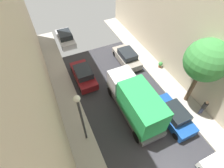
{
  "coord_description": "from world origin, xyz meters",
  "views": [
    {
      "loc": [
        -5.22,
        -1.17,
        13.24
      ],
      "look_at": [
        -0.47,
        9.18,
        0.5
      ],
      "focal_mm": 27.38,
      "sensor_mm": 36.0,
      "label": 1
    }
  ],
  "objects_px": {
    "parked_car_left_3": "(66,38)",
    "delivery_truck": "(136,102)",
    "parked_car_left_2": "(84,75)",
    "street_tree_1": "(206,61)",
    "parked_car_right_3": "(173,115)",
    "potted_plant_4": "(160,64)",
    "pedestrian": "(204,107)",
    "lamp_post": "(81,114)",
    "parked_car_right_4": "(127,57)"
  },
  "relations": [
    {
      "from": "potted_plant_4",
      "to": "street_tree_1",
      "type": "bearing_deg",
      "value": -94.78
    },
    {
      "from": "parked_car_left_2",
      "to": "street_tree_1",
      "type": "bearing_deg",
      "value": -39.73
    },
    {
      "from": "pedestrian",
      "to": "lamp_post",
      "type": "distance_m",
      "value": 10.49
    },
    {
      "from": "parked_car_right_3",
      "to": "delivery_truck",
      "type": "distance_m",
      "value": 3.48
    },
    {
      "from": "parked_car_left_2",
      "to": "street_tree_1",
      "type": "relative_size",
      "value": 0.65
    },
    {
      "from": "parked_car_right_4",
      "to": "parked_car_right_3",
      "type": "bearing_deg",
      "value": -90.0
    },
    {
      "from": "parked_car_left_2",
      "to": "street_tree_1",
      "type": "distance_m",
      "value": 11.15
    },
    {
      "from": "parked_car_right_3",
      "to": "lamp_post",
      "type": "height_order",
      "value": "lamp_post"
    },
    {
      "from": "parked_car_left_3",
      "to": "lamp_post",
      "type": "height_order",
      "value": "lamp_post"
    },
    {
      "from": "parked_car_right_3",
      "to": "pedestrian",
      "type": "height_order",
      "value": "pedestrian"
    },
    {
      "from": "delivery_truck",
      "to": "pedestrian",
      "type": "height_order",
      "value": "delivery_truck"
    },
    {
      "from": "street_tree_1",
      "to": "potted_plant_4",
      "type": "relative_size",
      "value": 9.13
    },
    {
      "from": "delivery_truck",
      "to": "potted_plant_4",
      "type": "bearing_deg",
      "value": 35.56
    },
    {
      "from": "parked_car_right_3",
      "to": "street_tree_1",
      "type": "distance_m",
      "value": 5.05
    },
    {
      "from": "street_tree_1",
      "to": "potted_plant_4",
      "type": "bearing_deg",
      "value": 85.22
    },
    {
      "from": "street_tree_1",
      "to": "parked_car_left_2",
      "type": "bearing_deg",
      "value": 140.27
    },
    {
      "from": "parked_car_left_2",
      "to": "parked_car_right_3",
      "type": "distance_m",
      "value": 9.46
    },
    {
      "from": "pedestrian",
      "to": "lamp_post",
      "type": "bearing_deg",
      "value": 168.3
    },
    {
      "from": "parked_car_left_2",
      "to": "pedestrian",
      "type": "bearing_deg",
      "value": -46.05
    },
    {
      "from": "parked_car_right_4",
      "to": "potted_plant_4",
      "type": "distance_m",
      "value": 3.84
    },
    {
      "from": "parked_car_right_4",
      "to": "delivery_truck",
      "type": "bearing_deg",
      "value": -112.56
    },
    {
      "from": "parked_car_right_3",
      "to": "potted_plant_4",
      "type": "relative_size",
      "value": 5.93
    },
    {
      "from": "potted_plant_4",
      "to": "lamp_post",
      "type": "distance_m",
      "value": 11.62
    },
    {
      "from": "lamp_post",
      "to": "potted_plant_4",
      "type": "bearing_deg",
      "value": 23.64
    },
    {
      "from": "delivery_truck",
      "to": "potted_plant_4",
      "type": "relative_size",
      "value": 9.32
    },
    {
      "from": "delivery_truck",
      "to": "parked_car_left_2",
      "type": "bearing_deg",
      "value": 114.82
    },
    {
      "from": "pedestrian",
      "to": "potted_plant_4",
      "type": "bearing_deg",
      "value": 87.4
    },
    {
      "from": "parked_car_right_3",
      "to": "delivery_truck",
      "type": "xyz_separation_m",
      "value": [
        -2.7,
        1.93,
        1.07
      ]
    },
    {
      "from": "parked_car_right_3",
      "to": "lamp_post",
      "type": "xyz_separation_m",
      "value": [
        -7.3,
        1.48,
        2.98
      ]
    },
    {
      "from": "parked_car_right_4",
      "to": "pedestrian",
      "type": "relative_size",
      "value": 2.44
    },
    {
      "from": "parked_car_right_4",
      "to": "potted_plant_4",
      "type": "bearing_deg",
      "value": -39.92
    },
    {
      "from": "pedestrian",
      "to": "potted_plant_4",
      "type": "height_order",
      "value": "pedestrian"
    },
    {
      "from": "delivery_truck",
      "to": "street_tree_1",
      "type": "bearing_deg",
      "value": -8.28
    },
    {
      "from": "delivery_truck",
      "to": "lamp_post",
      "type": "relative_size",
      "value": 1.23
    },
    {
      "from": "delivery_truck",
      "to": "parked_car_left_3",
      "type": "bearing_deg",
      "value": 101.5
    },
    {
      "from": "delivery_truck",
      "to": "lamp_post",
      "type": "distance_m",
      "value": 5.0
    },
    {
      "from": "street_tree_1",
      "to": "parked_car_right_4",
      "type": "bearing_deg",
      "value": 109.3
    },
    {
      "from": "delivery_truck",
      "to": "potted_plant_4",
      "type": "xyz_separation_m",
      "value": [
        5.64,
        4.04,
        -1.25
      ]
    },
    {
      "from": "parked_car_left_3",
      "to": "parked_car_right_4",
      "type": "relative_size",
      "value": 1.0
    },
    {
      "from": "pedestrian",
      "to": "lamp_post",
      "type": "relative_size",
      "value": 0.32
    },
    {
      "from": "potted_plant_4",
      "to": "parked_car_left_2",
      "type": "bearing_deg",
      "value": 167.81
    },
    {
      "from": "parked_car_right_3",
      "to": "potted_plant_4",
      "type": "distance_m",
      "value": 6.65
    },
    {
      "from": "lamp_post",
      "to": "parked_car_left_2",
      "type": "bearing_deg",
      "value": 73.19
    },
    {
      "from": "parked_car_left_3",
      "to": "delivery_truck",
      "type": "bearing_deg",
      "value": -78.5
    },
    {
      "from": "parked_car_left_2",
      "to": "delivery_truck",
      "type": "bearing_deg",
      "value": -65.18
    },
    {
      "from": "pedestrian",
      "to": "lamp_post",
      "type": "xyz_separation_m",
      "value": [
        -9.95,
        2.06,
        2.62
      ]
    },
    {
      "from": "parked_car_right_3",
      "to": "pedestrian",
      "type": "relative_size",
      "value": 2.44
    },
    {
      "from": "lamp_post",
      "to": "parked_car_left_3",
      "type": "bearing_deg",
      "value": 82.12
    },
    {
      "from": "pedestrian",
      "to": "potted_plant_4",
      "type": "relative_size",
      "value": 2.43
    },
    {
      "from": "street_tree_1",
      "to": "potted_plant_4",
      "type": "xyz_separation_m",
      "value": [
        0.4,
        4.8,
        -4.38
      ]
    }
  ]
}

